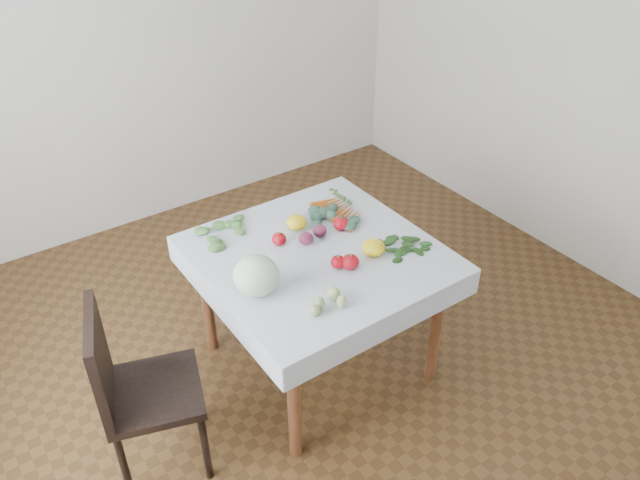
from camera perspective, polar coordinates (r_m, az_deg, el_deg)
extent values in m
plane|color=#55381B|center=(3.60, -0.15, -10.97)|extent=(4.00, 4.00, 0.00)
cube|color=silver|center=(4.48, -15.67, 17.64)|extent=(4.00, 0.04, 2.70)
cube|color=brown|center=(3.12, -0.17, -1.54)|extent=(1.00, 1.00, 0.04)
cylinder|color=brown|center=(2.92, -2.40, -14.67)|extent=(0.06, 0.06, 0.71)
cylinder|color=brown|center=(3.33, 10.55, -7.85)|extent=(0.06, 0.06, 0.71)
cylinder|color=brown|center=(3.49, -10.31, -5.43)|extent=(0.06, 0.06, 0.71)
cylinder|color=brown|center=(3.83, 1.49, -0.66)|extent=(0.06, 0.06, 0.71)
cube|color=white|center=(3.10, -0.17, -1.19)|extent=(1.12, 1.12, 0.01)
cube|color=black|center=(2.94, -14.91, -13.31)|extent=(0.52, 0.52, 0.04)
cube|color=black|center=(2.78, -19.50, -10.47)|extent=(0.16, 0.40, 0.45)
cylinder|color=black|center=(3.01, -17.45, -19.21)|extent=(0.04, 0.04, 0.42)
cylinder|color=black|center=(3.00, -10.44, -18.14)|extent=(0.04, 0.04, 0.42)
cylinder|color=black|center=(3.24, -17.73, -14.28)|extent=(0.04, 0.04, 0.42)
cylinder|color=black|center=(3.23, -11.38, -13.29)|extent=(0.04, 0.04, 0.42)
ellipsoid|color=#E0F2CB|center=(2.81, -5.87, -3.25)|extent=(0.23, 0.23, 0.19)
ellipsoid|color=#AC0B15|center=(3.15, -3.77, 0.10)|extent=(0.08, 0.08, 0.06)
ellipsoid|color=#AC0B15|center=(3.26, 1.94, 1.50)|extent=(0.10, 0.10, 0.07)
ellipsoid|color=#AC0B15|center=(2.99, 1.67, -2.02)|extent=(0.09, 0.09, 0.06)
ellipsoid|color=#AC0B15|center=(2.98, 2.78, -2.02)|extent=(0.10, 0.10, 0.07)
ellipsoid|color=yellow|center=(3.26, -2.17, 1.64)|extent=(0.14, 0.14, 0.08)
ellipsoid|color=yellow|center=(3.08, 4.93, -0.70)|extent=(0.12, 0.12, 0.08)
ellipsoid|color=#591939|center=(3.15, -1.29, 0.13)|extent=(0.10, 0.10, 0.06)
ellipsoid|color=#591939|center=(3.21, -0.03, 0.87)|extent=(0.10, 0.10, 0.06)
ellipsoid|color=#A1B367|center=(2.77, 0.49, -5.56)|extent=(0.06, 0.06, 0.05)
ellipsoid|color=#A1B367|center=(2.75, -0.29, -5.84)|extent=(0.06, 0.06, 0.05)
ellipsoid|color=#A1B367|center=(2.75, 1.23, -5.85)|extent=(0.06, 0.06, 0.05)
ellipsoid|color=#A1B367|center=(2.80, 0.01, -4.96)|extent=(0.06, 0.06, 0.05)
cone|color=orange|center=(3.49, 0.64, 3.59)|extent=(0.20, 0.05, 0.03)
cone|color=orange|center=(3.47, 0.94, 3.37)|extent=(0.20, 0.04, 0.03)
cone|color=orange|center=(3.44, 1.25, 3.14)|extent=(0.20, 0.04, 0.03)
cone|color=orange|center=(3.42, 1.56, 2.92)|extent=(0.20, 0.06, 0.03)
cone|color=orange|center=(3.40, 1.88, 2.69)|extent=(0.20, 0.07, 0.03)
cone|color=orange|center=(3.38, 2.19, 2.45)|extent=(0.20, 0.09, 0.03)
cone|color=orange|center=(3.36, 2.52, 2.22)|extent=(0.19, 0.10, 0.03)
cone|color=orange|center=(3.34, 2.84, 1.98)|extent=(0.19, 0.12, 0.03)
cone|color=orange|center=(3.32, 3.17, 1.74)|extent=(0.18, 0.13, 0.03)
ellipsoid|color=#3D644F|center=(3.33, 1.32, 2.00)|extent=(0.06, 0.06, 0.04)
ellipsoid|color=#3D644F|center=(3.33, 0.50, 2.00)|extent=(0.06, 0.06, 0.04)
ellipsoid|color=#3D644F|center=(3.29, 1.22, 1.62)|extent=(0.06, 0.06, 0.04)
ellipsoid|color=#3D644F|center=(3.36, 1.29, 2.35)|extent=(0.06, 0.06, 0.04)
ellipsoid|color=#3D644F|center=(3.29, 0.03, 1.61)|extent=(0.06, 0.06, 0.04)
ellipsoid|color=#3D644F|center=(3.31, 2.13, 1.85)|extent=(0.06, 0.06, 0.04)
ellipsoid|color=#3D644F|center=(3.37, 0.28, 2.44)|extent=(0.06, 0.06, 0.04)
ellipsoid|color=#3D644F|center=(3.25, 0.65, 1.12)|extent=(0.06, 0.06, 0.04)
ellipsoid|color=#3D644F|center=(3.38, 2.35, 2.54)|extent=(0.06, 0.06, 0.04)
ellipsoid|color=#3D644F|center=(3.31, -0.91, 1.86)|extent=(0.06, 0.06, 0.04)
ellipsoid|color=#3D644F|center=(3.26, 2.34, 1.26)|extent=(0.06, 0.06, 0.04)
ellipsoid|color=#3D644F|center=(3.42, 1.04, 3.00)|extent=(0.06, 0.06, 0.04)
ellipsoid|color=#3D644F|center=(3.23, -0.75, 0.89)|extent=(0.06, 0.06, 0.04)
ellipsoid|color=#244E18|center=(3.18, 7.40, -0.36)|extent=(0.06, 0.04, 0.01)
ellipsoid|color=#244E18|center=(3.16, 6.78, -0.58)|extent=(0.06, 0.04, 0.01)
ellipsoid|color=#244E18|center=(3.16, 7.69, -0.65)|extent=(0.06, 0.04, 0.01)
ellipsoid|color=#244E18|center=(3.19, 7.01, -0.17)|extent=(0.06, 0.04, 0.01)
ellipsoid|color=#244E18|center=(3.13, 6.87, -0.93)|extent=(0.06, 0.04, 0.01)
ellipsoid|color=#244E18|center=(3.19, 8.04, -0.29)|extent=(0.06, 0.04, 0.01)
ellipsoid|color=#244E18|center=(3.17, 6.25, -0.36)|extent=(0.06, 0.04, 0.01)
ellipsoid|color=#244E18|center=(3.13, 7.74, -1.05)|extent=(0.06, 0.04, 0.01)
ellipsoid|color=#244E18|center=(3.22, 7.53, 0.15)|extent=(0.06, 0.04, 0.01)
ellipsoid|color=#244E18|center=(3.12, 6.04, -0.97)|extent=(0.06, 0.04, 0.01)
ellipsoid|color=#244E18|center=(3.17, 8.67, -0.60)|extent=(0.06, 0.04, 0.01)
ellipsoid|color=#244E18|center=(3.21, 6.25, 0.13)|extent=(0.06, 0.04, 0.01)
ellipsoid|color=#244E18|center=(3.09, 7.06, -1.48)|extent=(0.06, 0.04, 0.01)
ellipsoid|color=#244E18|center=(3.23, 8.53, 0.20)|extent=(0.06, 0.04, 0.01)
ellipsoid|color=#244E18|center=(3.15, 5.25, -0.59)|extent=(0.06, 0.04, 0.01)
ellipsoid|color=#244E18|center=(3.12, 8.75, -1.23)|extent=(0.06, 0.04, 0.01)
ellipsoid|color=#244E18|center=(3.26, 7.03, 0.64)|extent=(0.06, 0.04, 0.01)
ellipsoid|color=#55833C|center=(3.27, -8.20, 0.82)|extent=(0.06, 0.06, 0.03)
ellipsoid|color=#55833C|center=(3.27, -8.87, 0.76)|extent=(0.06, 0.06, 0.03)
ellipsoid|color=#55833C|center=(3.24, -8.24, 0.52)|extent=(0.06, 0.06, 0.03)
ellipsoid|color=#55833C|center=(3.29, -8.27, 1.08)|extent=(0.06, 0.06, 0.03)
ellipsoid|color=#55833C|center=(3.24, -9.20, 0.42)|extent=(0.06, 0.06, 0.03)
ellipsoid|color=#55833C|center=(3.26, -7.55, 0.77)|extent=(0.06, 0.06, 0.03)
ellipsoid|color=#55833C|center=(3.30, -9.09, 1.07)|extent=(0.06, 0.06, 0.03)
ellipsoid|color=#55833C|center=(3.21, -8.65, 0.11)|extent=(0.06, 0.06, 0.03)
ellipsoid|color=#55833C|center=(3.31, -7.45, 1.30)|extent=(0.06, 0.06, 0.03)
ellipsoid|color=#55833C|center=(3.26, -9.95, 0.55)|extent=(0.06, 0.06, 0.03)
ellipsoid|color=#55833C|center=(3.22, -7.34, 0.34)|extent=(0.06, 0.06, 0.03)
ellipsoid|color=#55833C|center=(3.34, -8.54, 1.56)|extent=(0.06, 0.06, 0.03)
ellipsoid|color=#55833C|center=(3.20, -9.71, -0.17)|extent=(0.06, 0.06, 0.03)
ellipsoid|color=#55833C|center=(3.29, -6.51, 1.15)|extent=(0.06, 0.06, 0.03)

